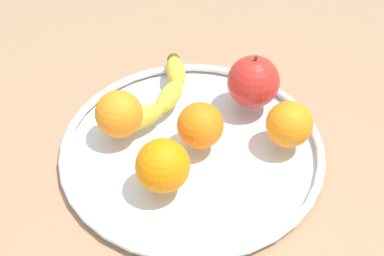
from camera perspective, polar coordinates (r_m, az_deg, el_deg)
The scene contains 8 objects.
ground_plane at distance 75.09cm, azimuth 0.00°, elevation -3.71°, with size 161.60×161.60×4.00cm, color #9E7A59.
fruit_bowl at distance 72.94cm, azimuth 0.00°, elevation -2.18°, with size 38.19×38.19×1.80cm.
banana at distance 78.17cm, azimuth -3.25°, elevation 4.02°, with size 18.23×10.77×3.06cm.
apple at distance 76.77cm, azimuth 6.92°, elevation 5.27°, with size 8.05×8.05×8.85cm.
orange_back_left at distance 70.11cm, azimuth 0.95°, elevation 0.29°, with size 6.61×6.61×6.61cm, color orange.
orange_center at distance 72.37cm, azimuth -8.29°, elevation 1.59°, with size 6.89×6.89×6.89cm, color orange.
orange_back_right at distance 71.59cm, azimuth 10.97°, elevation 0.43°, with size 6.61×6.61×6.61cm, color orange.
orange_front_left at distance 64.70cm, azimuth -3.34°, elevation -4.30°, with size 7.16×7.16×7.16cm, color orange.
Camera 1 is at (-34.77, -36.04, 53.95)cm, focal length 46.97 mm.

